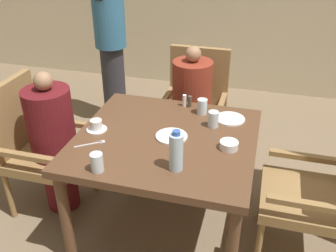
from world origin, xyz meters
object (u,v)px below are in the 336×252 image
object	(u,v)px
chair_left_side	(36,143)
glass_tall_near	(213,119)
standing_host	(110,34)
water_bottle	(176,152)
diner_in_far_chair	(191,108)
plate_main_right	(230,119)
chair_far_side	(195,103)
glass_tall_far	(97,162)
bowl_small	(229,145)
plate_main_left	(172,136)
teacup_with_saucer	(96,126)
diner_in_left_chair	(54,142)
glass_tall_mid	(202,106)
chair_right_side	(321,189)

from	to	relation	value
chair_left_side	glass_tall_near	world-z (taller)	chair_left_side
standing_host	water_bottle	bearing A→B (deg)	-56.86
diner_in_far_chair	water_bottle	xyz separation A→B (m)	(0.15, -1.10, 0.29)
diner_in_far_chair	plate_main_right	world-z (taller)	diner_in_far_chair
chair_far_side	glass_tall_near	size ratio (longest dim) A/B	9.03
glass_tall_far	standing_host	bearing A→B (deg)	110.52
chair_left_side	bowl_small	distance (m)	1.39
plate_main_left	water_bottle	bearing A→B (deg)	-71.01
teacup_with_saucer	glass_tall_near	bearing A→B (deg)	18.82
teacup_with_saucer	glass_tall_near	world-z (taller)	glass_tall_near
diner_in_left_chair	bowl_small	world-z (taller)	diner_in_left_chair
diner_in_far_chair	teacup_with_saucer	world-z (taller)	diner_in_far_chair
chair_far_side	water_bottle	world-z (taller)	chair_far_side
plate_main_left	glass_tall_mid	xyz separation A→B (m)	(0.12, 0.37, 0.05)
chair_left_side	teacup_with_saucer	size ratio (longest dim) A/B	7.38
standing_host	glass_tall_far	bearing A→B (deg)	-69.48
plate_main_right	teacup_with_saucer	size ratio (longest dim) A/B	1.52
chair_left_side	chair_far_side	world-z (taller)	same
standing_host	teacup_with_saucer	distance (m)	1.46
glass_tall_far	diner_in_left_chair	bearing A→B (deg)	141.64
chair_far_side	chair_right_side	world-z (taller)	same
bowl_small	glass_tall_mid	world-z (taller)	glass_tall_mid
chair_far_side	glass_tall_far	world-z (taller)	chair_far_side
chair_left_side	glass_tall_far	xyz separation A→B (m)	(0.71, -0.44, 0.26)
diner_in_left_chair	glass_tall_near	xyz separation A→B (m)	(1.09, 0.21, 0.23)
diner_in_far_chair	glass_tall_mid	distance (m)	0.50
chair_right_side	water_bottle	bearing A→B (deg)	-159.39
teacup_with_saucer	glass_tall_far	size ratio (longest dim) A/B	1.22
diner_in_far_chair	plate_main_right	distance (m)	0.61
teacup_with_saucer	bowl_small	xyz separation A→B (m)	(0.86, 0.01, -0.01)
chair_left_side	water_bottle	distance (m)	1.20
diner_in_left_chair	teacup_with_saucer	distance (m)	0.42
chair_far_side	bowl_small	size ratio (longest dim) A/B	8.77
diner_in_left_chair	chair_far_side	distance (m)	1.25
diner_in_far_chair	glass_tall_far	size ratio (longest dim) A/B	9.96
teacup_with_saucer	glass_tall_near	xyz separation A→B (m)	(0.72, 0.25, 0.02)
plate_main_right	glass_tall_far	distance (m)	1.00
plate_main_left	glass_tall_far	size ratio (longest dim) A/B	1.85
chair_right_side	plate_main_left	size ratio (longest dim) A/B	4.87
plate_main_left	teacup_with_saucer	world-z (taller)	teacup_with_saucer
plate_main_right	chair_far_side	bearing A→B (deg)	121.08
chair_right_side	glass_tall_near	xyz separation A→B (m)	(-0.70, 0.21, 0.26)
diner_in_left_chair	chair_far_side	xyz separation A→B (m)	(0.82, 0.94, -0.03)
plate_main_right	glass_tall_near	bearing A→B (deg)	-128.24
standing_host	bowl_small	xyz separation A→B (m)	(1.33, -1.36, -0.19)
teacup_with_saucer	glass_tall_far	distance (m)	0.45
chair_left_side	diner_in_far_chair	xyz separation A→B (m)	(0.97, 0.79, 0.03)
chair_far_side	chair_right_side	size ratio (longest dim) A/B	1.00
plate_main_right	bowl_small	size ratio (longest dim) A/B	1.80
bowl_small	diner_in_far_chair	bearing A→B (deg)	116.17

